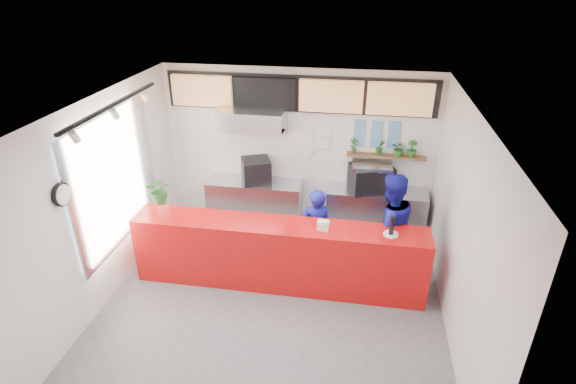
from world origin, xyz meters
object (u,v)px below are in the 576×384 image
Objects in this scene: staff_center at (315,231)px; staff_right at (388,228)px; pepper_mill at (392,226)px; espresso_machine at (371,178)px; service_counter at (278,255)px; panini_oven at (256,171)px.

staff_center is 0.81× the size of staff_right.
espresso_machine is at bearing 98.94° from pepper_mill.
staff_center is 1.35m from pepper_mill.
service_counter is 1.76m from staff_right.
service_counter is 1.80m from pepper_mill.
pepper_mill reaches higher than espresso_machine.
service_counter is 16.12× the size of pepper_mill.
service_counter is 3.04× the size of staff_center.
pepper_mill is (0.00, -0.52, 0.34)m from staff_right.
panini_oven is 0.28× the size of staff_right.
panini_oven reaches higher than service_counter.
staff_center is at bearing 43.52° from service_counter.
pepper_mill is at bearing -0.78° from service_counter.
service_counter is 6.10× the size of espresso_machine.
pepper_mill is at bearing 133.17° from staff_center.
espresso_machine reaches higher than service_counter.
panini_oven is at bearing 142.90° from pepper_mill.
panini_oven is at bearing 112.77° from service_counter.
panini_oven is 1.80× the size of pepper_mill.
staff_right is (1.14, 0.01, 0.17)m from staff_center.
staff_center reaches higher than service_counter.
service_counter is at bearing -9.42° from staff_right.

